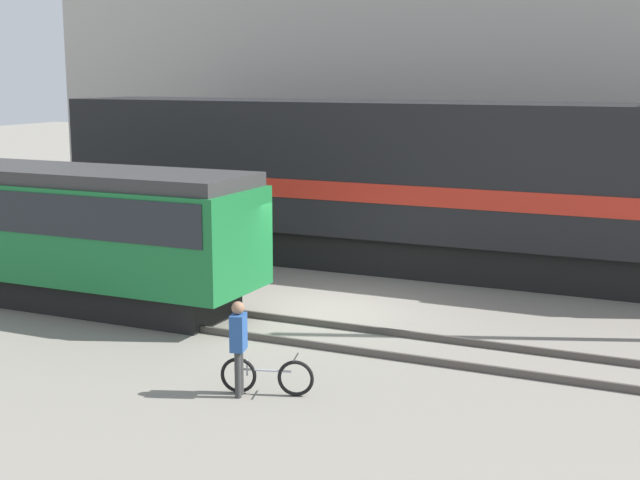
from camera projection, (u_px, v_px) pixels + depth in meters
name	position (u px, v px, depth m)	size (l,w,h in m)	color
ground_plane	(321.00, 309.00, 20.15)	(120.00, 120.00, 0.00)	gray
track_near	(281.00, 329.00, 18.37)	(60.00, 1.51, 0.14)	#47423D
track_far	(395.00, 265.00, 24.50)	(60.00, 1.51, 0.14)	#47423D
building_backdrop	(477.00, 49.00, 30.34)	(30.51, 6.00, 12.15)	#B7B2A8
freight_locomotive	(400.00, 182.00, 24.03)	(19.54, 3.04, 5.12)	black
streetcar	(43.00, 225.00, 20.61)	(10.70, 2.54, 3.16)	black
bicycle	(267.00, 376.00, 14.76)	(1.54, 0.59, 0.68)	black
person	(239.00, 339.00, 14.56)	(0.31, 0.41, 1.61)	#333333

